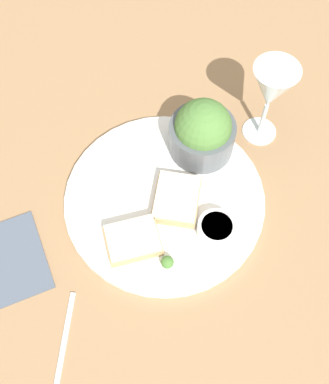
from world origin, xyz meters
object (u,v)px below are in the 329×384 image
object	(u,v)px
cheese_toast_near	(177,199)
cheese_toast_far	(133,240)
sauce_ramekin	(216,229)
fork	(63,347)
wine_glass	(271,90)
napkin	(1,263)
salad_bowl	(202,132)

from	to	relation	value
cheese_toast_near	cheese_toast_far	bearing A→B (deg)	0.54
sauce_ramekin	cheese_toast_near	distance (m)	0.08
cheese_toast_far	fork	bearing A→B (deg)	12.53
cheese_toast_far	fork	distance (m)	0.19
sauce_ramekin	cheese_toast_near	world-z (taller)	same
cheese_toast_far	cheese_toast_near	bearing A→B (deg)	-179.46
wine_glass	fork	distance (m)	0.52
sauce_ramekin	napkin	world-z (taller)	sauce_ramekin
sauce_ramekin	napkin	xyz separation A→B (m)	(0.28, -0.21, -0.03)
sauce_ramekin	cheese_toast_far	xyz separation A→B (m)	(0.11, -0.08, -0.00)
wine_glass	fork	size ratio (longest dim) A/B	1.26
napkin	fork	xyz separation A→B (m)	(0.01, 0.17, 0.00)
salad_bowl	sauce_ramekin	distance (m)	0.17
wine_glass	salad_bowl	bearing A→B (deg)	-24.47
salad_bowl	napkin	world-z (taller)	salad_bowl
salad_bowl	napkin	xyz separation A→B (m)	(0.38, -0.08, -0.06)
salad_bowl	cheese_toast_near	distance (m)	0.13
cheese_toast_near	wine_glass	bearing A→B (deg)	179.00
salad_bowl	fork	world-z (taller)	salad_bowl
sauce_ramekin	fork	xyz separation A→B (m)	(0.29, -0.04, -0.03)
wine_glass	cheese_toast_far	bearing A→B (deg)	-0.51
sauce_ramekin	wine_glass	world-z (taller)	wine_glass
cheese_toast_near	wine_glass	distance (m)	0.24
fork	sauce_ramekin	bearing A→B (deg)	171.88
salad_bowl	cheese_toast_near	world-z (taller)	salad_bowl
cheese_toast_near	fork	bearing A→B (deg)	8.31
salad_bowl	cheese_toast_far	xyz separation A→B (m)	(0.21, 0.05, -0.03)
cheese_toast_far	napkin	distance (m)	0.22
wine_glass	cheese_toast_near	bearing A→B (deg)	-1.00
napkin	sauce_ramekin	bearing A→B (deg)	142.37
cheese_toast_far	napkin	xyz separation A→B (m)	(0.17, -0.13, -0.02)
cheese_toast_near	cheese_toast_far	world-z (taller)	same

